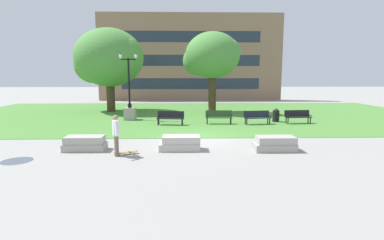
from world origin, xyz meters
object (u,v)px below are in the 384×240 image
park_bench_near_left (170,117)px  lamp_post_center (130,106)px  skateboard (126,153)px  park_bench_far_right (219,116)px  concrete_block_left (180,143)px  park_bench_far_left (257,117)px  trash_bin (276,115)px  park_bench_near_right (298,116)px  concrete_block_right (275,144)px  person_skateboarder (116,133)px  concrete_block_center (85,144)px

park_bench_near_left → lamp_post_center: (-3.12, 2.35, 0.48)m
skateboard → park_bench_far_right: (4.84, 7.85, 0.45)m
concrete_block_left → park_bench_far_left: (5.11, 6.88, 0.23)m
lamp_post_center → trash_bin: bearing=-6.5°
park_bench_near_left → park_bench_near_right: size_ratio=1.00×
concrete_block_right → person_skateboarder: size_ratio=1.05×
concrete_block_center → concrete_block_right: (8.42, -0.29, 0.00)m
skateboard → trash_bin: 12.52m
park_bench_far_right → person_skateboarder: bearing=-122.8°
park_bench_near_left → park_bench_near_right: same height
concrete_block_right → park_bench_near_left: park_bench_near_left is taller
concrete_block_right → park_bench_far_right: (-1.64, 7.35, 0.23)m
trash_bin → person_skateboarder: bearing=-136.6°
lamp_post_center → trash_bin: size_ratio=5.12×
lamp_post_center → trash_bin: 10.66m
park_bench_far_right → lamp_post_center: (-6.40, 2.01, 0.48)m
park_bench_near_left → park_bench_far_right: (3.28, 0.34, 0.00)m
concrete_block_left → park_bench_far_right: bearing=70.3°
park_bench_far_left → park_bench_near_right: bearing=5.2°
park_bench_near_left → trash_bin: bearing=8.8°
concrete_block_left → lamp_post_center: size_ratio=0.37×
concrete_block_left → skateboard: bearing=-162.1°
person_skateboarder → park_bench_near_right: bearing=37.2°
lamp_post_center → park_bench_near_left: bearing=-37.0°
skateboard → park_bench_near_left: (1.56, 7.52, 0.45)m
person_skateboarder → concrete_block_right: bearing=5.6°
park_bench_far_right → skateboard: bearing=-121.6°
concrete_block_center → skateboard: 2.11m
person_skateboarder → trash_bin: size_ratio=1.78×
concrete_block_left → park_bench_near_left: (-0.73, 6.78, 0.23)m
concrete_block_center → park_bench_near_left: 7.59m
skateboard → park_bench_far_left: bearing=45.8°
concrete_block_left → park_bench_near_left: park_bench_near_left is taller
park_bench_near_left → trash_bin: 7.55m
concrete_block_right → lamp_post_center: 12.36m
park_bench_far_right → lamp_post_center: size_ratio=0.37×
concrete_block_right → park_bench_near_left: (-4.92, 7.02, 0.23)m
concrete_block_left → park_bench_near_right: (8.00, 7.14, 0.23)m
concrete_block_right → park_bench_near_right: 8.31m
lamp_post_center → skateboard: bearing=-81.0°
person_skateboarder → skateboard: size_ratio=1.69×
park_bench_near_right → concrete_block_left: bearing=-138.2°
concrete_block_left → park_bench_near_right: bearing=41.8°
skateboard → park_bench_near_right: bearing=37.5°
person_skateboarder → park_bench_near_right: (10.62, 8.06, -0.43)m
skateboard → concrete_block_left: bearing=17.9°
park_bench_far_left → lamp_post_center: lamp_post_center is taller
park_bench_near_right → lamp_post_center: 12.02m
park_bench_near_right → lamp_post_center: (-11.85, 1.98, 0.48)m
park_bench_near_right → lamp_post_center: size_ratio=0.37×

